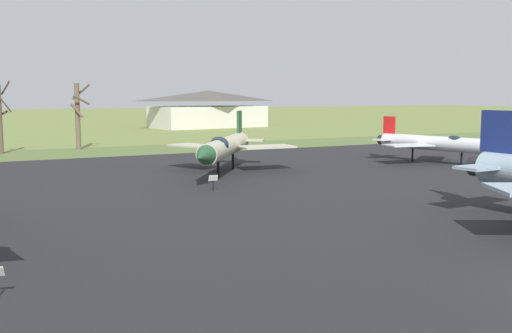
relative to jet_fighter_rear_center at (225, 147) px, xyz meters
The scene contains 9 objects.
asphalt_apron 13.39m from the jet_fighter_rear_center, 96.31° to the right, with size 72.61×62.28×0.05m, color black.
grass_verge_strip 24.16m from the jet_fighter_rear_center, 93.46° to the left, with size 132.61×12.00×0.06m, color #556835.
jet_fighter_rear_center is the anchor object (origin of this frame).
info_placard_rear_center 8.65m from the jet_fighter_rear_center, 119.53° to the right, with size 0.64×0.31×1.14m.
jet_fighter_rear_left 20.98m from the jet_fighter_rear_center, ahead, with size 9.99×14.19×4.32m.
info_placard_rear_left 24.19m from the jet_fighter_rear_center, 22.79° to the right, with size 0.53×0.34×0.96m.
bare_tree_left_of_center 30.45m from the jet_fighter_rear_center, 118.83° to the left, with size 2.30×2.43×8.00m.
bare_tree_center 28.84m from the jet_fighter_rear_center, 102.31° to the left, with size 2.60×3.09×7.85m.
visitor_building 72.88m from the jet_fighter_rear_center, 68.14° to the left, with size 25.09×14.41×7.49m.
Camera 1 is at (-17.73, -10.45, 6.28)m, focal length 40.71 mm.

